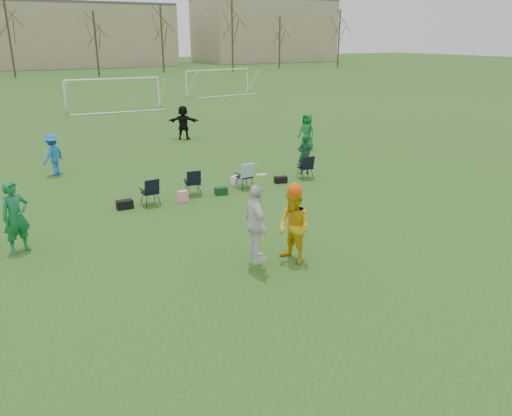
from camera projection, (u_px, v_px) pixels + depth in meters
ground at (291, 287)px, 11.74m from camera, size 260.00×260.00×0.00m
fielder_green_near at (16, 217)px, 13.39m from camera, size 0.85×0.69×2.00m
fielder_blue at (53, 155)px, 20.94m from camera, size 1.26×1.26×1.75m
fielder_green_far at (307, 132)px, 25.69m from camera, size 0.85×1.06×1.88m
fielder_black at (183, 122)px, 28.32m from camera, size 1.81×1.38×1.91m
center_contest at (277, 225)px, 12.56m from camera, size 1.83×1.24×2.50m
sideline_setup at (241, 175)px, 19.21m from camera, size 8.22×1.45×1.79m
goal_mid at (113, 85)px, 39.34m from camera, size 7.40×0.63×2.46m
goal_right at (218, 75)px, 49.84m from camera, size 7.35×1.14×2.46m
tree_line at (13, 40)px, 67.77m from camera, size 110.28×3.28×11.40m
building_row at (38, 34)px, 92.04m from camera, size 126.00×16.00×13.00m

